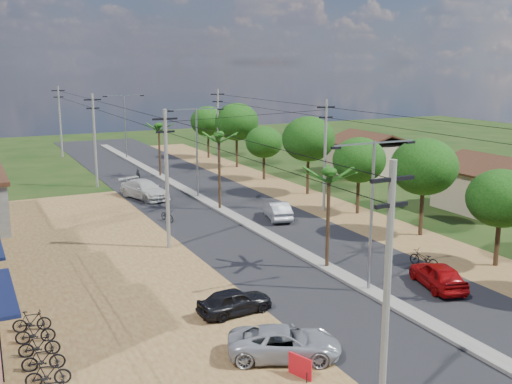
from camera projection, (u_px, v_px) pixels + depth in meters
ground at (368, 292)px, 31.56m from camera, size 160.00×160.00×0.00m
road at (246, 224)px, 44.69m from camera, size 12.00×110.00×0.04m
median at (230, 214)px, 47.30m from camera, size 1.00×90.00×0.18m
dirt_lot_west at (50, 288)px, 32.04m from camera, size 18.00×46.00×0.04m
dirt_shoulder_east at (341, 212)px, 48.39m from camera, size 5.00×90.00×0.03m
house_east_near at (495, 182)px, 48.51m from camera, size 7.60×7.50×4.60m
house_east_far at (369, 152)px, 64.70m from camera, size 7.60×7.50×4.60m
tree_east_b at (501, 198)px, 34.74m from camera, size 4.00×4.00×5.83m
tree_east_c at (424, 167)px, 40.88m from camera, size 4.60×4.60×6.83m
tree_east_d at (359, 160)px, 46.99m from camera, size 4.20×4.20×6.13m
tree_east_e at (308, 139)px, 53.92m from camera, size 4.80×4.80×7.14m
tree_east_f at (264, 142)px, 61.00m from camera, size 3.80×3.80×5.52m
tree_east_g at (237, 122)px, 67.98m from camera, size 5.00×5.00×7.38m
tree_east_h at (208, 121)px, 74.97m from camera, size 4.40×4.40×6.52m
palm_median_near at (329, 176)px, 33.89m from camera, size 2.00×2.00×6.15m
palm_median_mid at (219, 138)px, 47.82m from camera, size 2.00×2.00×6.55m
palm_median_far at (159, 127)px, 61.96m from camera, size 2.00×2.00×5.85m
streetlight_near at (372, 204)px, 30.55m from camera, size 5.10×0.18×8.00m
streetlight_mid at (197, 145)px, 52.43m from camera, size 5.10×0.18×8.00m
streetlight_far at (125, 121)px, 74.31m from camera, size 5.10×0.18×8.00m
utility_pole_w_a at (387, 293)px, 18.76m from camera, size 1.60×0.24×9.00m
utility_pole_w_b at (167, 176)px, 38.02m from camera, size 1.60×0.24×9.00m
utility_pole_w_c at (95, 138)px, 57.27m from camera, size 1.60×0.24×9.00m
utility_pole_w_d at (60, 120)px, 75.65m from camera, size 1.60×0.24×9.00m
utility_pole_e_b at (325, 153)px, 47.82m from camera, size 1.60×0.24×9.00m
utility_pole_e_c at (218, 127)px, 67.08m from camera, size 1.60×0.24×9.00m
car_red_near at (438, 276)px, 31.90m from camera, size 2.72×4.47×1.42m
car_silver_mid at (277, 211)px, 45.94m from camera, size 2.49×4.45×1.39m
car_white_far at (145, 190)px, 52.90m from camera, size 3.82×5.97×1.61m
car_parked_silver at (285, 344)px, 24.33m from camera, size 5.09×3.96×1.29m
car_parked_dark at (235, 302)px, 28.63m from camera, size 3.77×1.75×1.25m
moto_rider_east at (424, 260)px, 35.11m from camera, size 1.16×2.08×1.04m
moto_rider_west_a at (167, 216)px, 45.39m from camera, size 0.95×1.82×0.91m
moto_rider_west_b at (138, 174)px, 62.52m from camera, size 0.52×1.58×0.94m
roadside_sign at (300, 367)px, 22.86m from camera, size 0.46×1.04×0.91m
parked_scooter_row at (46, 366)px, 22.81m from camera, size 1.72×9.84×1.00m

